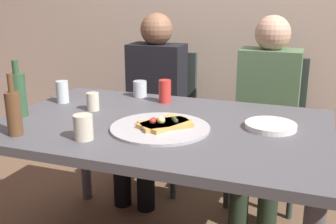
{
  "coord_description": "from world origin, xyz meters",
  "views": [
    {
      "loc": [
        0.63,
        -1.65,
        1.3
      ],
      "look_at": [
        0.03,
        0.01,
        0.77
      ],
      "focal_mm": 43.54,
      "sensor_mm": 36.0,
      "label": 1
    }
  ],
  "objects_px": {
    "tumbler_near": "(140,89)",
    "tumbler_far": "(62,92)",
    "plate_stack": "(271,126)",
    "guest_in_beanie": "(266,107)",
    "soda_can": "(165,91)",
    "table_knife": "(92,96)",
    "chair_left": "(160,109)",
    "wine_glass": "(83,127)",
    "guest_in_sweater": "(152,96)",
    "dining_table": "(161,138)",
    "beer_bottle": "(14,112)",
    "pizza_tray": "(160,128)",
    "pizza_slice_last": "(165,124)",
    "short_glass": "(93,102)",
    "chair_right": "(267,120)",
    "pizza_slice_extra": "(164,123)",
    "wine_bottle": "(18,94)"
  },
  "relations": [
    {
      "from": "tumbler_near",
      "to": "tumbler_far",
      "type": "distance_m",
      "value": 0.43
    },
    {
      "from": "plate_stack",
      "to": "guest_in_beanie",
      "type": "xyz_separation_m",
      "value": [
        -0.09,
        0.65,
        -0.09
      ]
    },
    {
      "from": "soda_can",
      "to": "table_knife",
      "type": "distance_m",
      "value": 0.44
    },
    {
      "from": "chair_left",
      "to": "wine_glass",
      "type": "bearing_deg",
      "value": 96.24
    },
    {
      "from": "tumbler_far",
      "to": "guest_in_sweater",
      "type": "xyz_separation_m",
      "value": [
        0.28,
        0.59,
        -0.14
      ]
    },
    {
      "from": "dining_table",
      "to": "chair_left",
      "type": "distance_m",
      "value": 0.96
    },
    {
      "from": "beer_bottle",
      "to": "chair_left",
      "type": "distance_m",
      "value": 1.3
    },
    {
      "from": "pizza_tray",
      "to": "pizza_slice_last",
      "type": "distance_m",
      "value": 0.03
    },
    {
      "from": "wine_glass",
      "to": "guest_in_sweater",
      "type": "relative_size",
      "value": 0.09
    },
    {
      "from": "tumbler_near",
      "to": "soda_can",
      "type": "relative_size",
      "value": 0.74
    },
    {
      "from": "short_glass",
      "to": "guest_in_sweater",
      "type": "bearing_deg",
      "value": 85.89
    },
    {
      "from": "pizza_tray",
      "to": "chair_right",
      "type": "height_order",
      "value": "chair_right"
    },
    {
      "from": "pizza_slice_extra",
      "to": "tumbler_far",
      "type": "bearing_deg",
      "value": 161.76
    },
    {
      "from": "beer_bottle",
      "to": "chair_right",
      "type": "bearing_deg",
      "value": 54.36
    },
    {
      "from": "beer_bottle",
      "to": "table_knife",
      "type": "distance_m",
      "value": 0.68
    },
    {
      "from": "wine_glass",
      "to": "plate_stack",
      "type": "relative_size",
      "value": 0.46
    },
    {
      "from": "wine_bottle",
      "to": "guest_in_sweater",
      "type": "bearing_deg",
      "value": 69.4
    },
    {
      "from": "guest_in_sweater",
      "to": "guest_in_beanie",
      "type": "bearing_deg",
      "value": -180.0
    },
    {
      "from": "pizza_tray",
      "to": "pizza_slice_extra",
      "type": "height_order",
      "value": "pizza_slice_extra"
    },
    {
      "from": "tumbler_near",
      "to": "plate_stack",
      "type": "xyz_separation_m",
      "value": [
        0.76,
        -0.32,
        -0.03
      ]
    },
    {
      "from": "wine_glass",
      "to": "guest_in_beanie",
      "type": "xyz_separation_m",
      "value": [
        0.6,
        1.05,
        -0.13
      ]
    },
    {
      "from": "pizza_slice_last",
      "to": "plate_stack",
      "type": "height_order",
      "value": "pizza_slice_last"
    },
    {
      "from": "dining_table",
      "to": "chair_right",
      "type": "distance_m",
      "value": 0.98
    },
    {
      "from": "pizza_slice_last",
      "to": "soda_can",
      "type": "distance_m",
      "value": 0.45
    },
    {
      "from": "pizza_slice_last",
      "to": "chair_right",
      "type": "height_order",
      "value": "chair_right"
    },
    {
      "from": "soda_can",
      "to": "wine_glass",
      "type": "bearing_deg",
      "value": -99.32
    },
    {
      "from": "plate_stack",
      "to": "chair_left",
      "type": "height_order",
      "value": "chair_left"
    },
    {
      "from": "pizza_tray",
      "to": "table_knife",
      "type": "xyz_separation_m",
      "value": [
        -0.57,
        0.4,
        -0.0
      ]
    },
    {
      "from": "pizza_tray",
      "to": "wine_glass",
      "type": "xyz_separation_m",
      "value": [
        -0.24,
        -0.22,
        0.05
      ]
    },
    {
      "from": "guest_in_sweater",
      "to": "guest_in_beanie",
      "type": "relative_size",
      "value": 1.0
    },
    {
      "from": "dining_table",
      "to": "chair_right",
      "type": "xyz_separation_m",
      "value": [
        0.38,
        0.89,
        -0.14
      ]
    },
    {
      "from": "wine_bottle",
      "to": "guest_in_sweater",
      "type": "relative_size",
      "value": 0.23
    },
    {
      "from": "short_glass",
      "to": "guest_in_sweater",
      "type": "relative_size",
      "value": 0.08
    },
    {
      "from": "dining_table",
      "to": "chair_left",
      "type": "height_order",
      "value": "chair_left"
    },
    {
      "from": "dining_table",
      "to": "pizza_tray",
      "type": "height_order",
      "value": "pizza_tray"
    },
    {
      "from": "chair_right",
      "to": "wine_bottle",
      "type": "bearing_deg",
      "value": 43.98
    },
    {
      "from": "tumbler_far",
      "to": "soda_can",
      "type": "relative_size",
      "value": 0.96
    },
    {
      "from": "pizza_tray",
      "to": "tumbler_near",
      "type": "height_order",
      "value": "tumbler_near"
    },
    {
      "from": "pizza_tray",
      "to": "dining_table",
      "type": "bearing_deg",
      "value": 108.29
    },
    {
      "from": "wine_bottle",
      "to": "plate_stack",
      "type": "distance_m",
      "value": 1.18
    },
    {
      "from": "pizza_slice_last",
      "to": "tumbler_far",
      "type": "distance_m",
      "value": 0.71
    },
    {
      "from": "soda_can",
      "to": "chair_right",
      "type": "relative_size",
      "value": 0.14
    },
    {
      "from": "chair_right",
      "to": "table_knife",
      "type": "bearing_deg",
      "value": 32.03
    },
    {
      "from": "pizza_slice_extra",
      "to": "wine_glass",
      "type": "xyz_separation_m",
      "value": [
        -0.26,
        -0.24,
        0.03
      ]
    },
    {
      "from": "beer_bottle",
      "to": "tumbler_far",
      "type": "bearing_deg",
      "value": 102.45
    },
    {
      "from": "dining_table",
      "to": "tumbler_far",
      "type": "distance_m",
      "value": 0.65
    },
    {
      "from": "pizza_tray",
      "to": "short_glass",
      "type": "relative_size",
      "value": 4.82
    },
    {
      "from": "dining_table",
      "to": "chair_left",
      "type": "relative_size",
      "value": 1.66
    },
    {
      "from": "pizza_slice_last",
      "to": "guest_in_beanie",
      "type": "relative_size",
      "value": 0.22
    },
    {
      "from": "guest_in_sweater",
      "to": "guest_in_beanie",
      "type": "height_order",
      "value": "same"
    }
  ]
}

